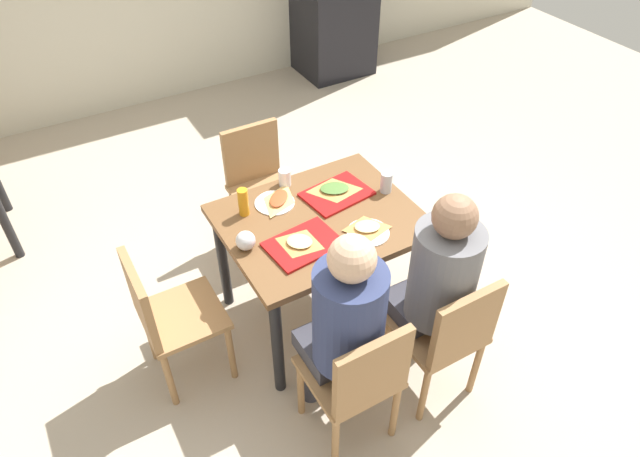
{
  "coord_description": "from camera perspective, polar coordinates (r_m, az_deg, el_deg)",
  "views": [
    {
      "loc": [
        -1.16,
        -2.03,
        2.71
      ],
      "look_at": [
        0.0,
        0.0,
        0.68
      ],
      "focal_mm": 32.11,
      "sensor_mm": 36.0,
      "label": 1
    }
  ],
  "objects": [
    {
      "name": "foil_bundle",
      "position": [
        2.86,
        -7.43,
        -1.2
      ],
      "size": [
        0.1,
        0.1,
        0.1
      ],
      "primitive_type": "sphere",
      "color": "silver",
      "rests_on": "main_table"
    },
    {
      "name": "pizza_slice_a",
      "position": [
        2.87,
        -2.05,
        -1.37
      ],
      "size": [
        0.24,
        0.25,
        0.02
      ],
      "color": "#C68C47",
      "rests_on": "tray_red_near"
    },
    {
      "name": "paper_plate_center",
      "position": [
        3.15,
        -4.54,
        2.56
      ],
      "size": [
        0.22,
        0.22,
        0.01
      ],
      "primitive_type": "cylinder",
      "color": "white",
      "rests_on": "main_table"
    },
    {
      "name": "person_in_red",
      "position": [
        2.56,
        2.41,
        -9.26
      ],
      "size": [
        0.32,
        0.42,
        1.26
      ],
      "color": "#383842",
      "rests_on": "ground_plane"
    },
    {
      "name": "chair_far_side",
      "position": [
        3.78,
        -6.1,
        4.87
      ],
      "size": [
        0.4,
        0.4,
        0.85
      ],
      "color": "#9E7247",
      "rests_on": "ground_plane"
    },
    {
      "name": "soda_can",
      "position": [
        3.22,
        6.62,
        4.6
      ],
      "size": [
        0.07,
        0.07,
        0.12
      ],
      "primitive_type": "cylinder",
      "color": "#B7BCC6",
      "rests_on": "main_table"
    },
    {
      "name": "main_table",
      "position": [
        3.12,
        -0.0,
        -0.43
      ],
      "size": [
        1.03,
        0.84,
        0.76
      ],
      "color": "brown",
      "rests_on": "ground_plane"
    },
    {
      "name": "chair_near_left",
      "position": [
        2.69,
        3.89,
        -14.61
      ],
      "size": [
        0.4,
        0.4,
        0.85
      ],
      "color": "#9E7247",
      "rests_on": "ground_plane"
    },
    {
      "name": "pizza_slice_b",
      "position": [
        3.21,
        1.46,
        3.96
      ],
      "size": [
        0.28,
        0.24,
        0.02
      ],
      "color": "#C68C47",
      "rests_on": "tray_red_far"
    },
    {
      "name": "plastic_cup_b",
      "position": [
        2.8,
        4.1,
        -2.04
      ],
      "size": [
        0.07,
        0.07,
        0.1
      ],
      "primitive_type": "cylinder",
      "color": "white",
      "rests_on": "main_table"
    },
    {
      "name": "tray_red_far",
      "position": [
        3.2,
        1.69,
        3.47
      ],
      "size": [
        0.39,
        0.31,
        0.02
      ],
      "primitive_type": "cube",
      "rotation": [
        0.0,
        0.0,
        0.13
      ],
      "color": "#B21414",
      "rests_on": "main_table"
    },
    {
      "name": "chair_near_right",
      "position": [
        2.9,
        12.61,
        -10.11
      ],
      "size": [
        0.4,
        0.4,
        0.85
      ],
      "color": "#9E7247",
      "rests_on": "ground_plane"
    },
    {
      "name": "tray_red_near",
      "position": [
        2.88,
        -1.66,
        -1.58
      ],
      "size": [
        0.39,
        0.3,
        0.02
      ],
      "primitive_type": "cube",
      "rotation": [
        0.0,
        0.0,
        0.11
      ],
      "color": "#B21414",
      "rests_on": "main_table"
    },
    {
      "name": "paper_plate_near_edge",
      "position": [
        2.96,
        4.82,
        -0.4
      ],
      "size": [
        0.22,
        0.22,
        0.01
      ],
      "primitive_type": "cylinder",
      "color": "white",
      "rests_on": "main_table"
    },
    {
      "name": "plastic_cup_a",
      "position": [
        3.26,
        -3.53,
        5.1
      ],
      "size": [
        0.07,
        0.07,
        0.1
      ],
      "primitive_type": "cylinder",
      "color": "white",
      "rests_on": "main_table"
    },
    {
      "name": "condiment_bottle",
      "position": [
        3.05,
        -7.65,
        2.62
      ],
      "size": [
        0.06,
        0.06,
        0.16
      ],
      "primitive_type": "cylinder",
      "color": "orange",
      "rests_on": "main_table"
    },
    {
      "name": "pizza_slice_d",
      "position": [
        2.97,
        4.73,
        0.13
      ],
      "size": [
        0.23,
        0.21,
        0.02
      ],
      "color": "#C68C47",
      "rests_on": "paper_plate_near_edge"
    },
    {
      "name": "chair_left_end",
      "position": [
        3.01,
        -15.17,
        -8.2
      ],
      "size": [
        0.4,
        0.4,
        0.85
      ],
      "color": "#9E7247",
      "rests_on": "ground_plane"
    },
    {
      "name": "person_in_brown_jacket",
      "position": [
        2.78,
        11.52,
        -5.02
      ],
      "size": [
        0.32,
        0.42,
        1.26
      ],
      "color": "#383842",
      "rests_on": "ground_plane"
    },
    {
      "name": "ground_plane",
      "position": [
        3.59,
        -0.0,
        -8.36
      ],
      "size": [
        10.0,
        10.0,
        0.02
      ],
      "primitive_type": "cube",
      "color": "#B7A893"
    },
    {
      "name": "pizza_slice_c",
      "position": [
        3.16,
        -4.12,
        2.94
      ],
      "size": [
        0.25,
        0.25,
        0.02
      ],
      "color": "#DBAD60",
      "rests_on": "paper_plate_center"
    }
  ]
}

